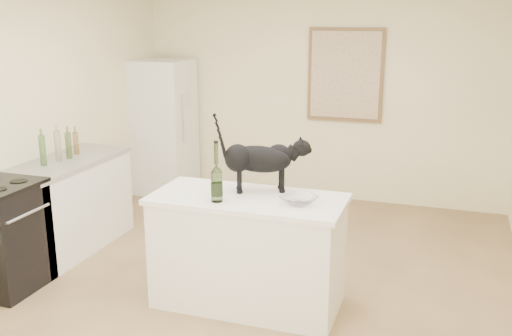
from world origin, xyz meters
The scene contains 16 objects.
floor centered at (0.00, 0.00, 0.00)m, with size 5.50×5.50×0.00m, color #A38457.
wall_back centered at (0.00, 2.75, 1.30)m, with size 4.50×4.50×0.00m, color #FDF3C4.
wall_left centered at (-2.25, 0.00, 1.30)m, with size 5.50×5.50×0.00m, color #FDF3C4.
island_base centered at (0.10, -0.20, 0.43)m, with size 1.44×0.67×0.86m, color white.
island_top centered at (0.10, -0.20, 0.88)m, with size 1.50×0.70×0.04m, color white.
left_cabinets centered at (-1.95, 0.30, 0.43)m, with size 0.60×1.40×0.86m, color white.
left_countertop centered at (-1.95, 0.30, 0.88)m, with size 0.62×1.44×0.04m, color gray.
stove centered at (-1.95, -0.60, 0.45)m, with size 0.60×0.60×0.90m, color black.
fridge centered at (-1.95, 2.35, 0.85)m, with size 0.68×0.68×1.70m, color white.
artwork_frame centered at (0.30, 2.72, 1.55)m, with size 0.90×0.03×1.10m, color brown.
artwork_canvas centered at (0.30, 2.70, 1.55)m, with size 0.82×0.00×1.02m, color beige.
black_cat centered at (0.14, -0.03, 1.13)m, with size 0.67×0.20×0.47m, color black, non-canonical shape.
wine_bottle centered at (-0.08, -0.38, 1.10)m, with size 0.09×0.09×0.41m, color #2F5421.
glass_bowl centered at (0.52, -0.25, 0.93)m, with size 0.26×0.26×0.06m, color white.
fridge_paper centered at (-1.60, 2.33, 1.24)m, with size 0.00×0.14×0.17m, color beige.
counter_bottle_cluster centered at (-1.97, 0.29, 1.03)m, with size 0.12×0.53×0.29m.
Camera 1 is at (1.52, -4.20, 2.27)m, focal length 40.68 mm.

